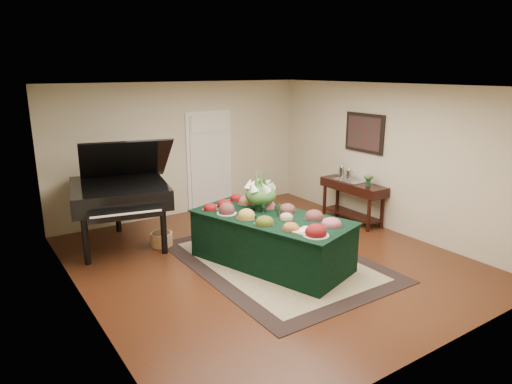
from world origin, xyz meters
TOP-DOWN VIEW (x-y plane):
  - ground at (0.00, 0.00)m, footprint 6.00×6.00m
  - area_rug at (0.09, -0.14)m, footprint 2.51×3.51m
  - kitchen_doorway at (0.60, 2.97)m, footprint 1.05×0.07m
  - buffet_table at (-0.04, -0.17)m, footprint 1.85×2.69m
  - food_platters at (-0.07, -0.17)m, footprint 1.38×2.36m
  - cutting_board at (-0.04, -1.00)m, footprint 0.39×0.39m
  - green_goblets at (0.02, -0.13)m, footprint 0.18×0.32m
  - floral_centerpiece at (0.03, 0.22)m, footprint 0.51×0.51m
  - grand_piano at (-1.68, 1.90)m, footprint 1.94×2.09m
  - wicker_basket at (-1.15, 1.49)m, footprint 0.37×0.37m
  - mahogany_sideboard at (2.50, 0.60)m, footprint 0.45×1.43m
  - tea_service at (2.50, 0.81)m, footprint 0.34×0.58m
  - pink_bouquet at (2.50, 0.23)m, footprint 0.20×0.20m
  - wall_painting at (2.72, 0.60)m, footprint 0.05×0.95m

SIDE VIEW (x-z plane):
  - ground at x=0.00m, z-range 0.00..0.00m
  - area_rug at x=0.09m, z-range 0.00..0.01m
  - wicker_basket at x=-1.15m, z-range 0.00..0.23m
  - buffet_table at x=-0.04m, z-range 0.00..0.78m
  - mahogany_sideboard at x=2.50m, z-range 0.22..1.03m
  - cutting_board at x=-0.04m, z-range 0.77..0.86m
  - food_platters at x=-0.07m, z-range 0.76..0.90m
  - green_goblets at x=0.02m, z-range 0.78..0.96m
  - tea_service at x=2.50m, z-range 0.78..1.07m
  - grand_piano at x=-1.68m, z-range 0.01..1.87m
  - pink_bouquet at x=2.50m, z-range 0.85..1.10m
  - kitchen_doorway at x=0.60m, z-range -0.03..2.07m
  - floral_centerpiece at x=0.03m, z-range 0.82..1.34m
  - wall_painting at x=2.72m, z-range 1.38..2.12m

